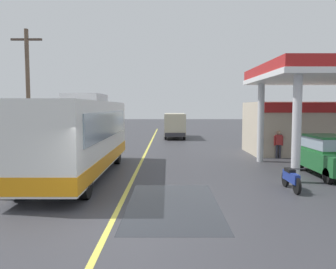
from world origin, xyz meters
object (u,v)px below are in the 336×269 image
coach_bus_main (81,138)px  car_at_pump (329,153)px  minibus_opposing_lane (175,123)px  motorcycle_parked_forecourt (291,178)px  pedestrian_near_pump (279,143)px

coach_bus_main → car_at_pump: size_ratio=2.63×
minibus_opposing_lane → motorcycle_parked_forecourt: minibus_opposing_lane is taller
motorcycle_parked_forecourt → pedestrian_near_pump: bearing=75.3°
pedestrian_near_pump → motorcycle_parked_forecourt: bearing=-104.7°
motorcycle_parked_forecourt → minibus_opposing_lane: bearing=100.1°
coach_bus_main → minibus_opposing_lane: bearing=76.7°
coach_bus_main → minibus_opposing_lane: 19.72m
minibus_opposing_lane → motorcycle_parked_forecourt: size_ratio=3.41×
coach_bus_main → car_at_pump: bearing=-0.1°
coach_bus_main → motorcycle_parked_forecourt: 8.94m
motorcycle_parked_forecourt → coach_bus_main: bearing=162.4°
car_at_pump → pedestrian_near_pump: 5.32m
car_at_pump → minibus_opposing_lane: bearing=108.8°
minibus_opposing_lane → pedestrian_near_pump: minibus_opposing_lane is taller
minibus_opposing_lane → motorcycle_parked_forecourt: bearing=-79.9°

